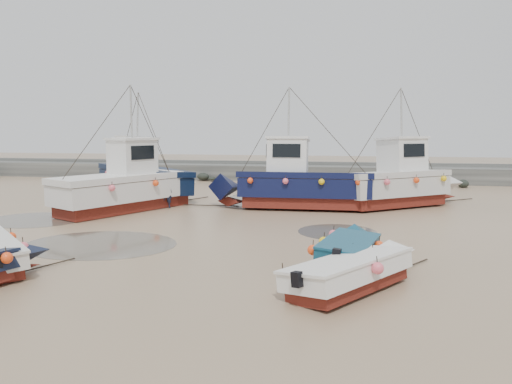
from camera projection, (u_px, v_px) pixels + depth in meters
ground at (174, 239)px, 18.58m from camera, size 120.00×120.00×0.00m
seawall at (270, 172)px, 39.92m from camera, size 60.00×4.92×1.50m
puddle_a at (100, 244)px, 17.75m from camera, size 5.50×5.50×0.01m
puddle_b at (338, 232)px, 19.89m from camera, size 3.17×3.17×0.01m
puddle_c at (35, 220)px, 22.56m from camera, size 4.48×4.48×0.01m
puddle_d at (282, 199)px, 29.27m from camera, size 6.64×6.64×0.01m
dinghy_2 at (350, 246)px, 15.11m from camera, size 2.26×5.09×1.43m
dinghy_3 at (359, 267)px, 12.83m from camera, size 4.09×5.47×1.43m
cabin_boat_0 at (138, 176)px, 29.61m from camera, size 8.86×8.76×6.22m
cabin_boat_1 at (129, 184)px, 25.01m from camera, size 5.55×9.24×6.22m
cabin_boat_2 at (293, 183)px, 25.56m from camera, size 9.89×3.07×6.22m
cabin_boat_3 at (401, 180)px, 26.37m from camera, size 8.06×6.59×6.22m
person at (167, 208)px, 25.91m from camera, size 0.66×0.50×1.63m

